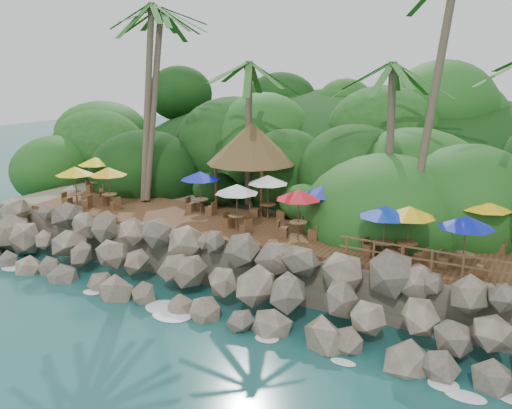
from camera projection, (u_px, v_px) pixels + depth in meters
The scene contains 12 objects.
ground at pixel (182, 318), 22.43m from camera, with size 140.00×140.00×0.00m, color #19514F.
land_base at pixel (333, 207), 35.67m from camera, with size 32.00×25.20×2.10m, color gray.
jungle_hill at pixel (370, 199), 42.26m from camera, with size 44.80×28.00×15.40m, color #143811.
seawall at pixel (210, 276), 23.83m from camera, with size 29.00×4.00×2.30m, color gray, non-canonical shape.
terrace at pixel (256, 229), 26.95m from camera, with size 26.00×5.00×0.20m, color brown.
jungle_foliage at pixel (327, 227), 35.09m from camera, with size 44.00×16.00×12.00m, color #143811, non-canonical shape.
foam_line at pixel (187, 315), 22.67m from camera, with size 25.20×0.80×0.06m.
palms at pixel (302, 25), 26.49m from camera, with size 25.82×7.43×12.85m.
palapa at pixel (252, 143), 29.92m from camera, with size 4.85×4.85×4.60m.
dining_clusters at pixel (261, 191), 26.16m from camera, with size 23.87×5.26×2.23m.
railing at pixel (432, 260), 20.60m from camera, with size 7.20×0.10×1.00m.
waiter at pixel (349, 218), 24.96m from camera, with size 0.67×0.44×1.83m, color white.
Camera 1 is at (12.74, -16.50, 9.90)m, focal length 39.30 mm.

